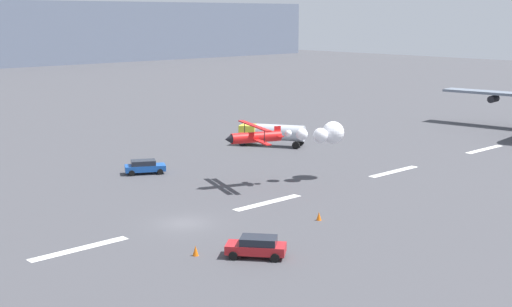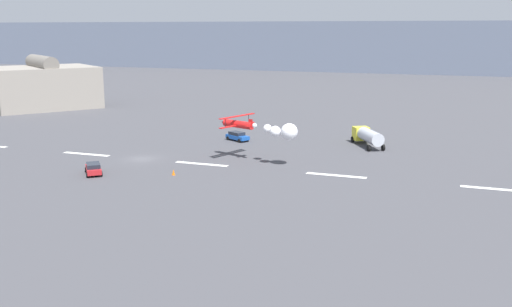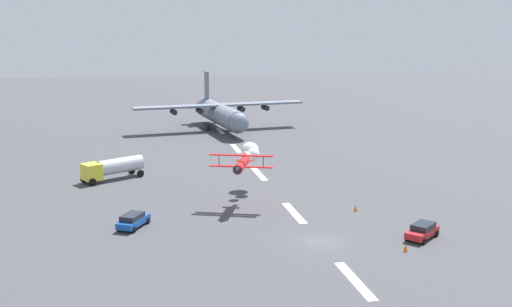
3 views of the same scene
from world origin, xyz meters
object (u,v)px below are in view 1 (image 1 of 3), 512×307
airport_staff_sedan (145,166)px  stunt_biplane_red (306,134)px  traffic_cone_far (319,216)px  traffic_cone_near (196,251)px  followme_car_yellow (257,246)px  fuel_tanker_truck (271,133)px

airport_staff_sedan → stunt_biplane_red: bearing=-53.5°
stunt_biplane_red → traffic_cone_far: bearing=-132.1°
traffic_cone_near → followme_car_yellow: bearing=-46.2°
stunt_biplane_red → followme_car_yellow: stunt_biplane_red is taller
stunt_biplane_red → traffic_cone_far: stunt_biplane_red is taller
stunt_biplane_red → followme_car_yellow: bearing=-145.0°
followme_car_yellow → traffic_cone_far: followme_car_yellow is taller
stunt_biplane_red → fuel_tanker_truck: bearing=56.5°
traffic_cone_near → airport_staff_sedan: bearing=63.8°
followme_car_yellow → traffic_cone_near: (-3.07, 3.20, -0.44)m
traffic_cone_far → fuel_tanker_truck: bearing=52.9°
airport_staff_sedan → traffic_cone_far: airport_staff_sedan is taller
traffic_cone_near → fuel_tanker_truck: bearing=39.0°
fuel_tanker_truck → stunt_biplane_red: bearing=-123.5°
followme_car_yellow → traffic_cone_far: size_ratio=5.95×
traffic_cone_near → traffic_cone_far: 13.20m
fuel_tanker_truck → followme_car_yellow: size_ratio=1.95×
followme_car_yellow → traffic_cone_near: size_ratio=5.95×
stunt_biplane_red → traffic_cone_far: 15.15m
followme_car_yellow → airport_staff_sedan: bearing=71.9°
fuel_tanker_truck → airport_staff_sedan: size_ratio=1.86×
fuel_tanker_truck → traffic_cone_near: 43.87m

